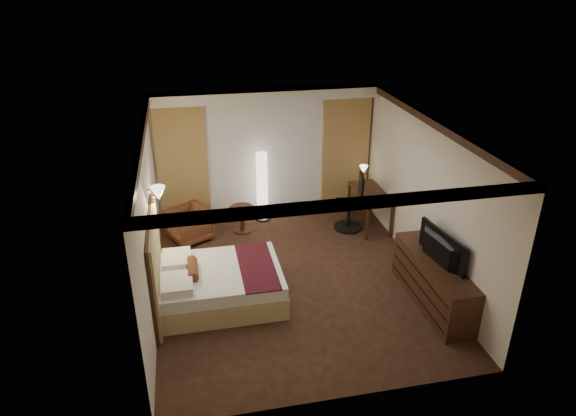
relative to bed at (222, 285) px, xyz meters
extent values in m
cube|color=black|center=(1.24, 0.37, -0.28)|extent=(4.50, 5.50, 0.01)
cube|color=white|center=(1.24, 0.37, 2.42)|extent=(4.50, 5.50, 0.01)
cube|color=beige|center=(1.24, 3.12, 1.07)|extent=(4.50, 0.02, 2.70)
cube|color=beige|center=(-1.01, 0.37, 1.07)|extent=(0.02, 5.50, 2.70)
cube|color=beige|center=(3.49, 0.37, 1.07)|extent=(0.02, 5.50, 2.70)
cube|color=white|center=(1.24, 2.87, 2.32)|extent=(4.50, 0.50, 0.20)
cube|color=silver|center=(1.24, 3.04, 0.97)|extent=(2.48, 0.04, 2.45)
cube|color=#A77D4C|center=(-0.46, 2.98, 0.97)|extent=(1.00, 0.14, 2.45)
cube|color=#A77D4C|center=(2.94, 2.98, 0.97)|extent=(1.00, 0.14, 2.45)
imported|color=#543219|center=(-0.43, 2.12, 0.09)|extent=(0.92, 0.94, 0.73)
imported|color=black|center=(3.21, -0.75, 0.81)|extent=(0.80, 1.20, 0.15)
camera|label=1|loc=(-0.36, -6.89, 4.59)|focal=32.00mm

